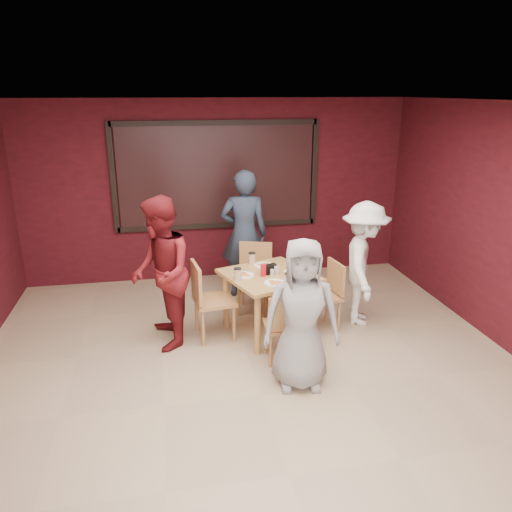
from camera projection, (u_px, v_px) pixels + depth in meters
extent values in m
plane|color=tan|center=(261.00, 395.00, 5.00)|extent=(7.00, 7.00, 0.00)
cube|color=black|center=(217.00, 176.00, 7.69)|extent=(3.00, 0.02, 1.50)
cube|color=tan|center=(269.00, 276.00, 6.06)|extent=(1.26, 1.26, 0.04)
cylinder|color=tan|center=(226.00, 300.00, 6.32)|extent=(0.07, 0.07, 0.74)
cylinder|color=tan|center=(278.00, 289.00, 6.70)|extent=(0.07, 0.07, 0.74)
cylinder|color=tan|center=(258.00, 325.00, 5.67)|extent=(0.07, 0.07, 0.74)
cylinder|color=tan|center=(314.00, 310.00, 6.05)|extent=(0.07, 0.07, 0.74)
cylinder|color=white|center=(275.00, 283.00, 5.76)|extent=(0.25, 0.25, 0.01)
cone|color=gold|center=(275.00, 282.00, 5.76)|extent=(0.23, 0.23, 0.02)
cylinder|color=beige|center=(288.00, 280.00, 5.68)|extent=(0.09, 0.09, 0.14)
cylinder|color=black|center=(289.00, 274.00, 5.65)|extent=(0.09, 0.09, 0.01)
cylinder|color=white|center=(264.00, 265.00, 6.34)|extent=(0.25, 0.25, 0.01)
cone|color=gold|center=(264.00, 264.00, 6.34)|extent=(0.23, 0.23, 0.02)
cylinder|color=beige|center=(252.00, 259.00, 6.39)|extent=(0.09, 0.09, 0.14)
cylinder|color=black|center=(252.00, 253.00, 6.36)|extent=(0.09, 0.09, 0.01)
cylinder|color=white|center=(244.00, 275.00, 6.00)|extent=(0.25, 0.25, 0.01)
cone|color=gold|center=(244.00, 274.00, 5.99)|extent=(0.23, 0.23, 0.02)
cylinder|color=beige|center=(238.00, 275.00, 5.83)|extent=(0.09, 0.09, 0.14)
cylinder|color=black|center=(238.00, 269.00, 5.81)|extent=(0.09, 0.09, 0.01)
cylinder|color=white|center=(294.00, 272.00, 6.11)|extent=(0.25, 0.25, 0.01)
cone|color=gold|center=(294.00, 271.00, 6.10)|extent=(0.23, 0.23, 0.02)
cylinder|color=beige|center=(299.00, 263.00, 6.23)|extent=(0.09, 0.09, 0.14)
cylinder|color=black|center=(299.00, 257.00, 6.21)|extent=(0.09, 0.09, 0.01)
cylinder|color=beige|center=(276.00, 271.00, 6.02)|extent=(0.06, 0.06, 0.10)
cylinder|color=beige|center=(272.00, 273.00, 5.97)|extent=(0.05, 0.05, 0.08)
cylinder|color=red|center=(263.00, 270.00, 5.97)|extent=(0.07, 0.07, 0.15)
cube|color=black|center=(271.00, 269.00, 6.05)|extent=(0.15, 0.11, 0.12)
cube|color=#AC7B43|center=(283.00, 326.00, 5.55)|extent=(0.41, 0.41, 0.04)
cylinder|color=#AC7B43|center=(293.00, 335.00, 5.80)|extent=(0.03, 0.03, 0.39)
cylinder|color=#AC7B43|center=(266.00, 337.00, 5.75)|extent=(0.03, 0.03, 0.39)
cylinder|color=#AC7B43|center=(300.00, 349.00, 5.49)|extent=(0.03, 0.03, 0.39)
cylinder|color=#AC7B43|center=(271.00, 351.00, 5.44)|extent=(0.03, 0.03, 0.39)
cube|color=#AC7B43|center=(287.00, 314.00, 5.31)|extent=(0.40, 0.04, 0.38)
cube|color=#AC7B43|center=(254.00, 280.00, 6.76)|extent=(0.57, 0.57, 0.04)
cylinder|color=#AC7B43|center=(239.00, 301.00, 6.69)|extent=(0.04, 0.04, 0.44)
cylinder|color=#AC7B43|center=(266.00, 302.00, 6.65)|extent=(0.04, 0.04, 0.44)
cylinder|color=#AC7B43|center=(243.00, 290.00, 7.03)|extent=(0.04, 0.04, 0.44)
cylinder|color=#AC7B43|center=(268.00, 292.00, 6.99)|extent=(0.04, 0.04, 0.44)
cube|color=#AC7B43|center=(256.00, 257.00, 6.87)|extent=(0.44, 0.18, 0.43)
cube|color=#AC7B43|center=(214.00, 301.00, 6.04)|extent=(0.53, 0.53, 0.04)
cylinder|color=#AC7B43|center=(234.00, 324.00, 6.00)|extent=(0.04, 0.04, 0.46)
cylinder|color=#AC7B43|center=(226.00, 311.00, 6.35)|extent=(0.04, 0.04, 0.46)
cylinder|color=#AC7B43|center=(203.00, 328.00, 5.89)|extent=(0.04, 0.04, 0.46)
cylinder|color=#AC7B43|center=(197.00, 315.00, 6.23)|extent=(0.04, 0.04, 0.46)
cube|color=#AC7B43|center=(196.00, 282.00, 5.89)|extent=(0.10, 0.47, 0.45)
cube|color=#AC7B43|center=(321.00, 296.00, 6.29)|extent=(0.48, 0.48, 0.04)
cylinder|color=#AC7B43|center=(303.00, 309.00, 6.46)|extent=(0.04, 0.04, 0.41)
cylinder|color=#AC7B43|center=(314.00, 320.00, 6.16)|extent=(0.04, 0.04, 0.41)
cylinder|color=#AC7B43|center=(327.00, 306.00, 6.57)|extent=(0.04, 0.04, 0.41)
cylinder|color=#AC7B43|center=(339.00, 316.00, 6.26)|extent=(0.04, 0.04, 0.41)
cube|color=#AC7B43|center=(336.00, 277.00, 6.28)|extent=(0.10, 0.42, 0.40)
imported|color=#949494|center=(302.00, 315.00, 4.95)|extent=(0.83, 0.61, 1.57)
imported|color=#283448|center=(244.00, 234.00, 7.18)|extent=(0.73, 0.53, 1.86)
imported|color=maroon|center=(161.00, 274.00, 5.74)|extent=(0.74, 0.92, 1.79)
imported|color=white|center=(364.00, 264.00, 6.35)|extent=(0.91, 1.17, 1.60)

